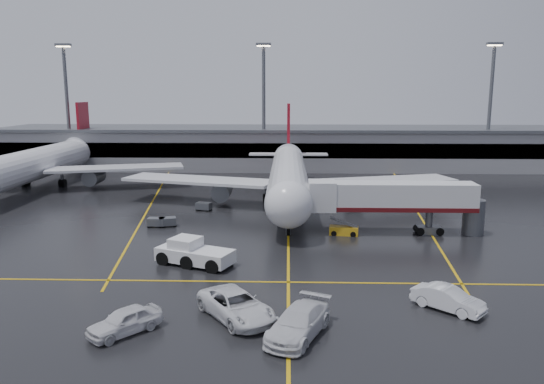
{
  "coord_description": "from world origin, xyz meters",
  "views": [
    {
      "loc": [
        -0.11,
        -64.25,
        15.91
      ],
      "look_at": [
        -2.0,
        -2.0,
        4.0
      ],
      "focal_mm": 34.51,
      "sensor_mm": 36.0,
      "label": 1
    }
  ],
  "objects": [
    {
      "name": "light_mast_right",
      "position": [
        40.0,
        42.0,
        14.47
      ],
      "size": [
        3.0,
        1.2,
        25.45
      ],
      "color": "#595B60",
      "rests_on": "ground"
    },
    {
      "name": "belt_loader",
      "position": [
        6.3,
        -6.73,
        0.5
      ],
      "size": [
        3.39,
        1.94,
        2.04
      ],
      "color": "gold",
      "rests_on": "ground"
    },
    {
      "name": "service_van_b",
      "position": [
        0.66,
        -31.97,
        0.97
      ],
      "size": [
        5.17,
        7.19,
        1.93
      ],
      "primitive_type": "imported",
      "rotation": [
        0.0,
        0.0,
        -0.42
      ],
      "color": "silver",
      "rests_on": "ground"
    },
    {
      "name": "baggage_cart_b",
      "position": [
        -15.86,
        -3.82,
        0.63
      ],
      "size": [
        2.0,
        1.3,
        1.12
      ],
      "color": "#595B60",
      "rests_on": "ground"
    },
    {
      "name": "apron_line_stop",
      "position": [
        0.0,
        -22.0,
        0.01
      ],
      "size": [
        60.0,
        0.25,
        0.02
      ],
      "primitive_type": "cube",
      "color": "gold",
      "rests_on": "ground"
    },
    {
      "name": "light_mast_left",
      "position": [
        -45.0,
        42.0,
        14.47
      ],
      "size": [
        3.0,
        1.2,
        25.45
      ],
      "color": "#595B60",
      "rests_on": "ground"
    },
    {
      "name": "main_airliner",
      "position": [
        0.0,
        9.7,
        4.21
      ],
      "size": [
        48.8,
        45.6,
        14.1
      ],
      "color": "silver",
      "rests_on": "ground"
    },
    {
      "name": "service_van_a",
      "position": [
        -3.73,
        -29.33,
        0.97
      ],
      "size": [
        6.72,
        7.59,
        1.95
      ],
      "primitive_type": "imported",
      "rotation": [
        0.0,
        0.0,
        0.62
      ],
      "color": "silver",
      "rests_on": "ground"
    },
    {
      "name": "ground",
      "position": [
        0.0,
        0.0,
        0.0
      ],
      "size": [
        220.0,
        220.0,
        0.0
      ],
      "primitive_type": "plane",
      "color": "black",
      "rests_on": "ground"
    },
    {
      "name": "baggage_cart_a",
      "position": [
        -14.55,
        -3.62,
        0.63
      ],
      "size": [
        2.3,
        1.86,
        1.12
      ],
      "color": "#595B60",
      "rests_on": "ground"
    },
    {
      "name": "second_airliner",
      "position": [
        -42.0,
        21.7,
        4.21
      ],
      "size": [
        48.8,
        45.6,
        14.1
      ],
      "color": "silver",
      "rests_on": "ground"
    },
    {
      "name": "jet_bridge",
      "position": [
        11.87,
        -6.0,
        3.93
      ],
      "size": [
        19.9,
        3.4,
        6.05
      ],
      "color": "silver",
      "rests_on": "ground"
    },
    {
      "name": "apron_line_left",
      "position": [
        -20.0,
        10.0,
        0.01
      ],
      "size": [
        9.99,
        69.35,
        0.02
      ],
      "primitive_type": "cube",
      "rotation": [
        0.0,
        0.0,
        0.14
      ],
      "color": "gold",
      "rests_on": "ground"
    },
    {
      "name": "service_van_d",
      "position": [
        -10.96,
        -31.88,
        0.87
      ],
      "size": [
        5.0,
        5.14,
        1.74
      ],
      "primitive_type": "imported",
      "rotation": [
        0.0,
        0.0,
        -0.75
      ],
      "color": "silver",
      "rests_on": "ground"
    },
    {
      "name": "light_mast_mid",
      "position": [
        -5.0,
        42.0,
        14.47
      ],
      "size": [
        3.0,
        1.2,
        25.45
      ],
      "color": "#595B60",
      "rests_on": "ground"
    },
    {
      "name": "pushback_tractor",
      "position": [
        -8.93,
        -17.51,
        1.03
      ],
      "size": [
        7.81,
        5.52,
        2.59
      ],
      "color": "white",
      "rests_on": "ground"
    },
    {
      "name": "baggage_cart_c",
      "position": [
        -11.56,
        5.18,
        0.63
      ],
      "size": [
        2.26,
        1.76,
        1.12
      ],
      "color": "#595B60",
      "rests_on": "ground"
    },
    {
      "name": "service_van_c",
      "position": [
        11.81,
        -27.39,
        0.88
      ],
      "size": [
        5.19,
        4.96,
        1.76
      ],
      "primitive_type": "imported",
      "rotation": [
        0.0,
        0.0,
        0.83
      ],
      "color": "silver",
      "rests_on": "ground"
    },
    {
      "name": "apron_line_centre",
      "position": [
        0.0,
        0.0,
        0.01
      ],
      "size": [
        0.25,
        90.0,
        0.02
      ],
      "primitive_type": "cube",
      "color": "gold",
      "rests_on": "ground"
    },
    {
      "name": "apron_line_right",
      "position": [
        18.0,
        10.0,
        0.01
      ],
      "size": [
        7.57,
        69.64,
        0.02
      ],
      "primitive_type": "cube",
      "rotation": [
        0.0,
        0.0,
        -0.1
      ],
      "color": "gold",
      "rests_on": "ground"
    },
    {
      "name": "terminal",
      "position": [
        0.0,
        47.93,
        4.32
      ],
      "size": [
        122.0,
        19.0,
        8.6
      ],
      "color": "gray",
      "rests_on": "ground"
    }
  ]
}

